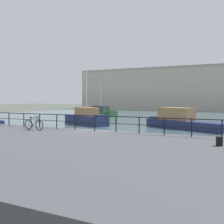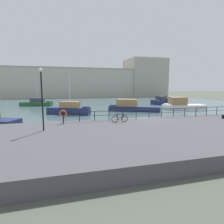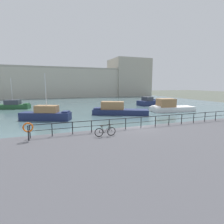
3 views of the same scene
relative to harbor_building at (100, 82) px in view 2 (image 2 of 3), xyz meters
The scene contains 14 objects.
ground_plane 63.51m from the harbor_building, 97.07° to the right, with size 240.00×240.00×0.00m, color #4C5147.
water_basin 34.03m from the harbor_building, 103.45° to the right, with size 80.00×60.00×0.01m, color #476066.
quay_promenade 69.89m from the harbor_building, 96.41° to the right, with size 56.00×13.00×1.03m, color #47474C.
harbor_building is the anchor object (origin of this frame).
moored_harbor_tender 50.37m from the harbor_building, 95.17° to the right, with size 9.69×6.34×2.26m.
moored_green_narrowboat 40.76m from the harbor_building, 78.42° to the right, with size 5.74×3.78×2.15m.
moored_white_yacht 42.39m from the harbor_building, 123.38° to the right, with size 7.72×4.04×6.65m.
moored_blue_motorboat 50.66m from the harbor_building, 82.52° to the right, with size 8.81×4.10×2.50m.
moored_cabin_cruiser 53.63m from the harbor_building, 107.75° to the right, with size 7.42×4.74×6.76m.
quay_railing 63.98m from the harbor_building, 96.10° to the right, with size 21.45×0.07×1.08m.
parked_bicycle 66.18m from the harbor_building, 100.26° to the right, with size 1.77×0.13×0.98m.
mooring_bollard 66.21m from the harbor_building, 89.36° to the right, with size 0.32×0.32×0.44m, color black.
life_ring_stand 66.55m from the harbor_building, 105.30° to the right, with size 0.75×0.16×1.40m.
quay_lamp_post 69.57m from the harbor_building, 106.05° to the right, with size 0.32×0.32×5.29m.
Camera 2 is at (-10.04, -21.08, 4.90)m, focal length 30.45 mm.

